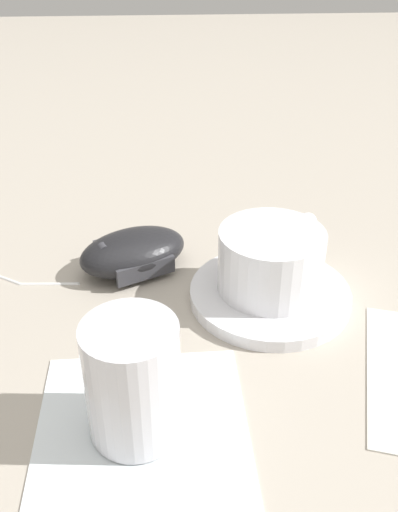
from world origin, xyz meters
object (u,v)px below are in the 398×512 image
coffee_cup (272,259)px  drinking_glass (133,380)px  computer_mouse (133,252)px  saucer (270,294)px

coffee_cup → drinking_glass: size_ratio=1.18×
computer_mouse → saucer: bearing=-25.6°
coffee_cup → drinking_glass: drinking_glass is taller
saucer → drinking_glass: drinking_glass is taller
saucer → coffee_cup: bearing=83.5°
computer_mouse → drinking_glass: drinking_glass is taller
drinking_glass → saucer: bearing=50.9°
saucer → coffee_cup: 0.03m
computer_mouse → drinking_glass: 0.20m
drinking_glass → computer_mouse: bearing=92.5°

